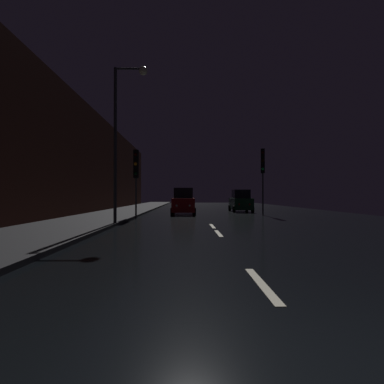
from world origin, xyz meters
name	(u,v)px	position (x,y,z in m)	size (l,w,h in m)	color
ground	(202,214)	(0.00, 24.50, -0.01)	(26.33, 84.00, 0.02)	black
sidewalk_left	(119,213)	(-6.96, 24.50, 0.07)	(4.40, 84.00, 0.15)	#28282B
building_facade_left	(74,156)	(-9.56, 21.00, 4.44)	(0.80, 63.00, 8.87)	#472319
lane_centerline	(223,238)	(0.00, 8.84, 0.01)	(0.16, 12.46, 0.01)	beige
traffic_light_far_right	(263,167)	(4.66, 22.09, 3.78)	(0.38, 0.48, 5.17)	#38383A
traffic_light_far_left	(136,169)	(-4.66, 18.79, 3.31)	(0.32, 0.47, 4.59)	#38383A
streetlamp_overhead	(124,122)	(-4.44, 13.51, 5.24)	(1.70, 0.44, 8.04)	#2D2D30
car_approaching_headlights	(183,202)	(-1.54, 23.55, 0.98)	(1.97, 4.26, 2.15)	maroon
car_parked_right_far	(241,202)	(3.86, 27.56, 0.95)	(1.91, 4.13, 2.08)	#0F3819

